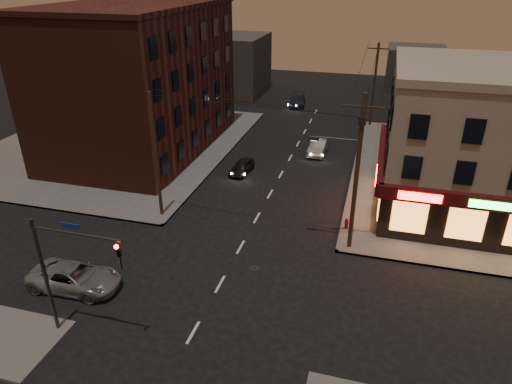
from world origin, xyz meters
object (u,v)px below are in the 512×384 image
(sedan_far, at_px, (298,100))
(fire_hydrant, at_px, (347,223))
(sedan_near, at_px, (242,167))
(sedan_mid, at_px, (319,146))
(suv_cross, at_px, (75,277))

(sedan_far, bearing_deg, fire_hydrant, -80.47)
(sedan_near, xyz_separation_m, sedan_mid, (5.79, 6.62, 0.12))
(sedan_mid, relative_size, fire_hydrant, 5.52)
(sedan_mid, bearing_deg, suv_cross, -109.14)
(sedan_near, relative_size, sedan_far, 0.73)
(fire_hydrant, bearing_deg, sedan_near, 143.24)
(suv_cross, bearing_deg, sedan_mid, -24.69)
(suv_cross, distance_m, fire_hydrant, 17.62)
(suv_cross, relative_size, sedan_mid, 1.22)
(sedan_near, bearing_deg, fire_hydrant, -30.59)
(suv_cross, height_order, sedan_mid, suv_cross)
(suv_cross, height_order, sedan_near, suv_cross)
(sedan_near, height_order, sedan_mid, sedan_mid)
(suv_cross, relative_size, fire_hydrant, 6.73)
(suv_cross, relative_size, sedan_near, 1.51)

